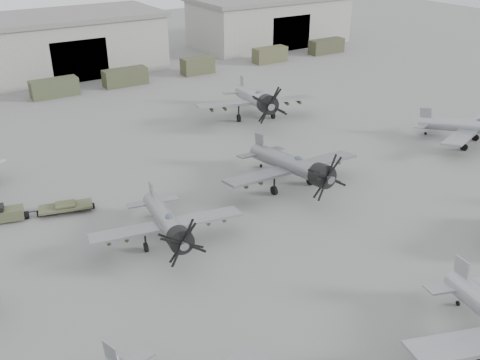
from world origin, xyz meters
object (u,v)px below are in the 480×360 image
(aircraft_mid_2, at_px, (294,166))
(aircraft_mid_3, at_px, (474,127))
(aircraft_mid_1, at_px, (168,223))
(aircraft_far_1, at_px, (257,99))
(tug_trailer, at_px, (32,211))

(aircraft_mid_2, xyz_separation_m, aircraft_mid_3, (22.00, -1.93, -0.22))
(aircraft_mid_1, xyz_separation_m, aircraft_mid_3, (35.22, 0.48, 0.09))
(aircraft_mid_1, xyz_separation_m, aircraft_mid_2, (13.21, 2.41, 0.30))
(aircraft_mid_1, bearing_deg, aircraft_mid_3, 11.50)
(aircraft_mid_2, xyz_separation_m, aircraft_far_1, (7.28, 16.66, 0.23))
(aircraft_mid_3, height_order, tug_trailer, aircraft_mid_3)
(aircraft_mid_3, bearing_deg, aircraft_mid_2, 157.13)
(aircraft_mid_1, relative_size, aircraft_far_1, 0.80)
(aircraft_mid_2, distance_m, tug_trailer, 21.97)
(aircraft_far_1, bearing_deg, aircraft_mid_2, -96.22)
(aircraft_mid_2, height_order, tug_trailer, aircraft_mid_2)
(aircraft_mid_3, xyz_separation_m, aircraft_far_1, (-14.72, 18.58, 0.45))
(aircraft_far_1, bearing_deg, aircraft_mid_1, -119.68)
(aircraft_mid_3, bearing_deg, aircraft_far_1, 110.52)
(aircraft_mid_3, distance_m, aircraft_far_1, 23.71)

